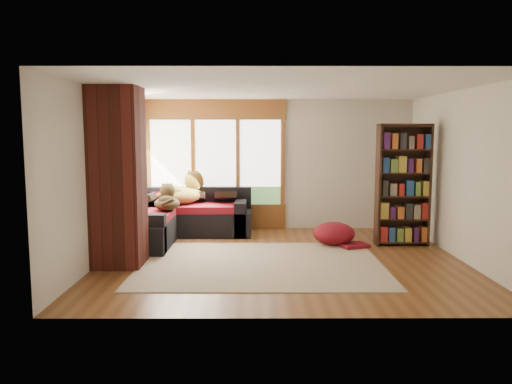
# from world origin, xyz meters

# --- Properties ---
(floor) EXTENTS (5.50, 5.50, 0.00)m
(floor) POSITION_xyz_m (0.00, 0.00, 0.00)
(floor) COLOR brown
(floor) RESTS_ON ground
(ceiling) EXTENTS (5.50, 5.50, 0.00)m
(ceiling) POSITION_xyz_m (0.00, 0.00, 2.60)
(ceiling) COLOR white
(wall_back) EXTENTS (5.50, 0.04, 2.60)m
(wall_back) POSITION_xyz_m (0.00, 2.50, 1.30)
(wall_back) COLOR silver
(wall_back) RESTS_ON ground
(wall_front) EXTENTS (5.50, 0.04, 2.60)m
(wall_front) POSITION_xyz_m (0.00, -2.50, 1.30)
(wall_front) COLOR silver
(wall_front) RESTS_ON ground
(wall_left) EXTENTS (0.04, 5.00, 2.60)m
(wall_left) POSITION_xyz_m (-2.75, 0.00, 1.30)
(wall_left) COLOR silver
(wall_left) RESTS_ON ground
(wall_right) EXTENTS (0.04, 5.00, 2.60)m
(wall_right) POSITION_xyz_m (2.75, 0.00, 1.30)
(wall_right) COLOR silver
(wall_right) RESTS_ON ground
(windows_back) EXTENTS (2.82, 0.10, 1.90)m
(windows_back) POSITION_xyz_m (-1.20, 2.47, 1.35)
(windows_back) COLOR brown
(windows_back) RESTS_ON wall_back
(windows_left) EXTENTS (0.10, 2.62, 1.90)m
(windows_left) POSITION_xyz_m (-2.72, 1.20, 1.35)
(windows_left) COLOR brown
(windows_left) RESTS_ON wall_left
(roller_blind) EXTENTS (0.03, 0.72, 0.90)m
(roller_blind) POSITION_xyz_m (-2.69, 2.03, 1.75)
(roller_blind) COLOR #7B905A
(roller_blind) RESTS_ON wall_left
(brick_chimney) EXTENTS (0.70, 0.70, 2.60)m
(brick_chimney) POSITION_xyz_m (-2.40, -0.35, 1.30)
(brick_chimney) COLOR #471914
(brick_chimney) RESTS_ON ground
(sectional_sofa) EXTENTS (2.20, 2.20, 0.80)m
(sectional_sofa) POSITION_xyz_m (-1.95, 1.70, 0.30)
(sectional_sofa) COLOR black
(sectional_sofa) RESTS_ON ground
(area_rug) EXTENTS (3.60, 2.76, 0.01)m
(area_rug) POSITION_xyz_m (-0.33, -0.31, 0.01)
(area_rug) COLOR beige
(area_rug) RESTS_ON ground
(bookshelf) EXTENTS (0.90, 0.30, 2.10)m
(bookshelf) POSITION_xyz_m (2.14, 0.97, 1.05)
(bookshelf) COLOR black
(bookshelf) RESTS_ON ground
(pouf) EXTENTS (0.78, 0.78, 0.39)m
(pouf) POSITION_xyz_m (0.97, 1.00, 0.21)
(pouf) COLOR maroon
(pouf) RESTS_ON area_rug
(dog_tan) EXTENTS (1.06, 1.10, 0.54)m
(dog_tan) POSITION_xyz_m (-1.77, 1.95, 0.81)
(dog_tan) COLOR olive
(dog_tan) RESTS_ON sectional_sofa
(dog_brindle) EXTENTS (0.52, 0.77, 0.40)m
(dog_brindle) POSITION_xyz_m (-1.96, 1.19, 0.73)
(dog_brindle) COLOR black
(dog_brindle) RESTS_ON sectional_sofa
(throw_pillows) EXTENTS (1.98, 1.68, 0.45)m
(throw_pillows) POSITION_xyz_m (-1.92, 1.85, 0.76)
(throw_pillows) COLOR black
(throw_pillows) RESTS_ON sectional_sofa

